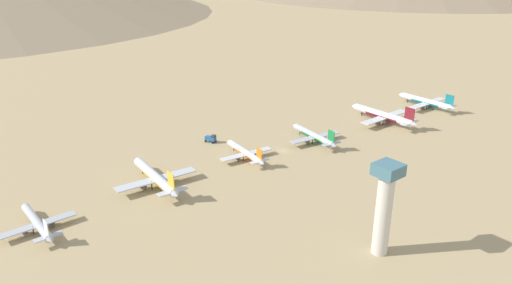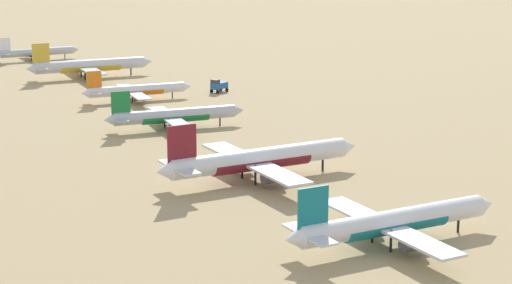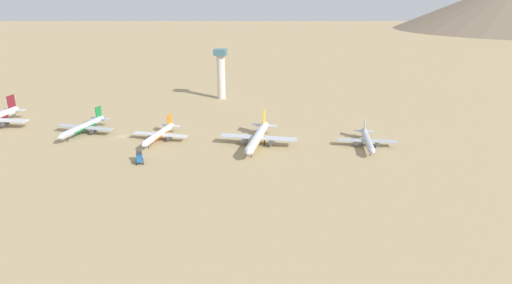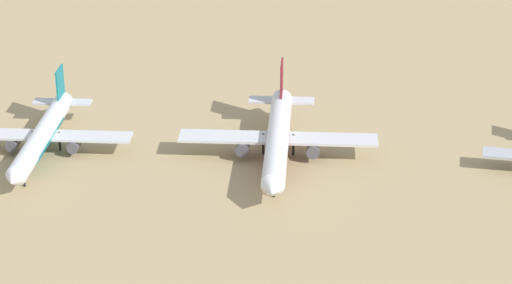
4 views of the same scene
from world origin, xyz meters
name	(u,v)px [view 1 (image 1 of 4)]	position (x,y,z in m)	size (l,w,h in m)	color
ground_plane	(283,151)	(0.00, 0.00, 0.00)	(1800.00, 1800.00, 0.00)	tan
parked_jet_0	(426,102)	(-4.15, -106.02, 3.59)	(37.27, 30.18, 10.78)	silver
parked_jet_1	(383,115)	(-4.68, -65.83, 4.02)	(41.77, 33.83, 12.08)	silver
parked_jet_2	(314,136)	(-1.25, -18.30, 3.22)	(33.53, 27.36, 9.68)	#B2B7C1
parked_jet_3	(245,152)	(3.62, 18.85, 2.92)	(30.45, 24.81, 8.78)	silver
parked_jet_4	(155,177)	(4.68, 61.62, 3.82)	(39.79, 32.34, 11.47)	silver
parked_jet_5	(37,223)	(0.28, 106.54, 2.90)	(29.78, 24.13, 8.61)	#B2B7C1
service_truck	(211,138)	(28.78, 19.96, 2.08)	(5.69, 4.45, 3.90)	#1E5999
control_tower	(384,205)	(-76.90, 29.47, 16.46)	(7.20, 7.20, 29.49)	beige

